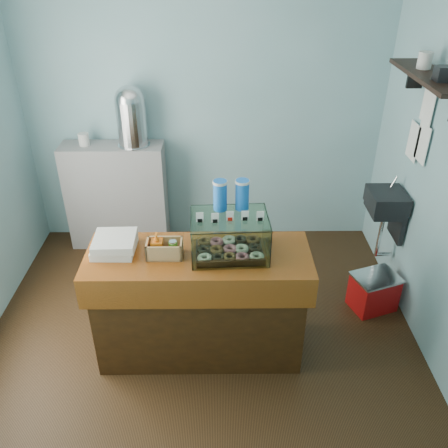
{
  "coord_description": "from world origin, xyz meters",
  "views": [
    {
      "loc": [
        0.16,
        -3.0,
        2.8
      ],
      "look_at": [
        0.18,
        -0.15,
        1.09
      ],
      "focal_mm": 38.0,
      "sensor_mm": 36.0,
      "label": 1
    }
  ],
  "objects_px": {
    "coffee_urn": "(131,115)",
    "red_cooler": "(374,292)",
    "counter": "(200,303)",
    "display_case": "(230,232)"
  },
  "relations": [
    {
      "from": "coffee_urn",
      "to": "red_cooler",
      "type": "xyz_separation_m",
      "value": [
        2.17,
        -1.1,
        -1.23
      ]
    },
    {
      "from": "display_case",
      "to": "coffee_urn",
      "type": "relative_size",
      "value": 0.96
    },
    {
      "from": "coffee_urn",
      "to": "display_case",
      "type": "bearing_deg",
      "value": -59.64
    },
    {
      "from": "red_cooler",
      "to": "display_case",
      "type": "bearing_deg",
      "value": 178.95
    },
    {
      "from": "counter",
      "to": "coffee_urn",
      "type": "distance_m",
      "value": 1.96
    },
    {
      "from": "counter",
      "to": "display_case",
      "type": "xyz_separation_m",
      "value": [
        0.22,
        0.05,
        0.6
      ]
    },
    {
      "from": "counter",
      "to": "coffee_urn",
      "type": "relative_size",
      "value": 2.78
    },
    {
      "from": "counter",
      "to": "display_case",
      "type": "height_order",
      "value": "display_case"
    },
    {
      "from": "red_cooler",
      "to": "counter",
      "type": "bearing_deg",
      "value": 177.93
    },
    {
      "from": "display_case",
      "to": "red_cooler",
      "type": "height_order",
      "value": "display_case"
    }
  ]
}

